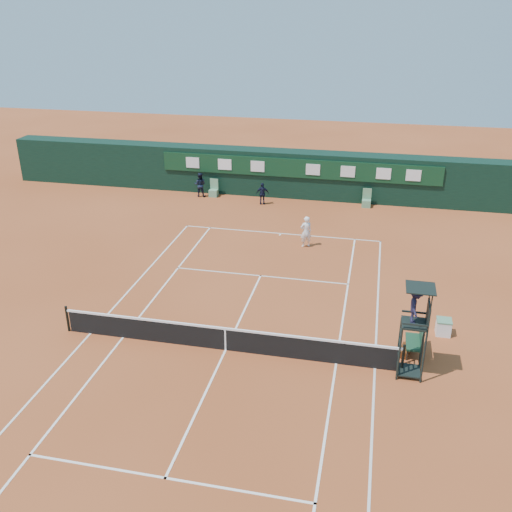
{
  "coord_description": "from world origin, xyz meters",
  "views": [
    {
      "loc": [
        4.9,
        -17.32,
        11.96
      ],
      "look_at": [
        -0.14,
        6.0,
        1.2
      ],
      "focal_mm": 40.0,
      "sensor_mm": 36.0,
      "label": 1
    }
  ],
  "objects_px": {
    "umpire_chair": "(416,313)",
    "player_bench": "(417,339)",
    "tennis_net": "(225,338)",
    "player": "(306,232)",
    "cooler": "(443,327)"
  },
  "relations": [
    {
      "from": "tennis_net",
      "to": "cooler",
      "type": "bearing_deg",
      "value": 19.71
    },
    {
      "from": "umpire_chair",
      "to": "cooler",
      "type": "relative_size",
      "value": 5.3
    },
    {
      "from": "umpire_chair",
      "to": "player_bench",
      "type": "relative_size",
      "value": 2.85
    },
    {
      "from": "umpire_chair",
      "to": "player_bench",
      "type": "xyz_separation_m",
      "value": [
        0.31,
        1.41,
        -1.86
      ]
    },
    {
      "from": "tennis_net",
      "to": "player",
      "type": "xyz_separation_m",
      "value": [
        1.6,
        10.37,
        0.33
      ]
    },
    {
      "from": "tennis_net",
      "to": "umpire_chair",
      "type": "distance_m",
      "value": 6.89
    },
    {
      "from": "umpire_chair",
      "to": "player_bench",
      "type": "distance_m",
      "value": 2.35
    },
    {
      "from": "player_bench",
      "to": "cooler",
      "type": "height_order",
      "value": "player_bench"
    },
    {
      "from": "tennis_net",
      "to": "umpire_chair",
      "type": "xyz_separation_m",
      "value": [
        6.61,
        -0.1,
        1.95
      ]
    },
    {
      "from": "tennis_net",
      "to": "player_bench",
      "type": "bearing_deg",
      "value": 10.68
    },
    {
      "from": "player_bench",
      "to": "cooler",
      "type": "relative_size",
      "value": 1.86
    },
    {
      "from": "tennis_net",
      "to": "umpire_chair",
      "type": "bearing_deg",
      "value": -0.88
    },
    {
      "from": "cooler",
      "to": "player",
      "type": "height_order",
      "value": "player"
    },
    {
      "from": "tennis_net",
      "to": "player",
      "type": "distance_m",
      "value": 10.49
    },
    {
      "from": "umpire_chair",
      "to": "player_bench",
      "type": "height_order",
      "value": "umpire_chair"
    }
  ]
}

